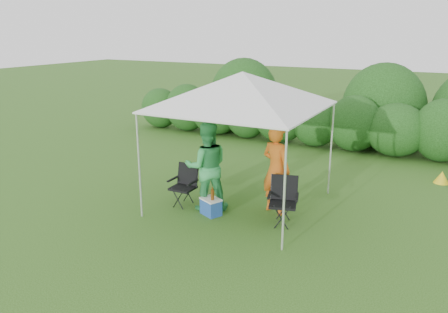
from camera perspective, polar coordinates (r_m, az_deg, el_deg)
The scene contains 10 objects.
ground at distance 9.08m, azimuth 0.85°, elevation -7.30°, with size 70.00×70.00×0.00m, color #396720.
hedge at distance 14.22m, azimuth 11.90°, elevation 4.55°, with size 13.58×1.53×1.80m.
canopy at distance 8.85m, azimuth 2.40°, elevation 8.66°, with size 3.10×3.10×2.83m.
chair_right at distance 8.52m, azimuth 7.76°, elevation -5.29°, with size 0.67×0.64×0.93m.
chair_left at distance 9.37m, azimuth -5.13°, elevation -3.35°, with size 0.55×0.49×0.88m.
man at distance 8.87m, azimuth 6.82°, elevation -1.69°, with size 0.67×0.44×1.83m, color #CD5B17.
woman at distance 8.96m, azimuth -2.27°, elevation -1.31°, with size 0.90×0.70×1.86m, color green.
cooler at distance 8.92m, azimuth -1.72°, elevation -6.54°, with size 0.50×0.45×0.35m.
bottle at distance 8.74m, azimuth -1.52°, elevation -4.85°, with size 0.07×0.07×0.27m, color #592D0C.
lawn_toy at distance 11.90m, azimuth 26.93°, elevation -2.59°, with size 0.60×0.50×0.30m.
Camera 1 is at (3.75, -7.43, 3.64)m, focal length 35.00 mm.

